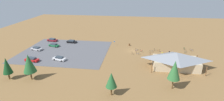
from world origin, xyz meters
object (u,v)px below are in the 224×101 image
pine_west (7,66)px  bicycle_purple_by_bin (136,51)px  car_green_end_stall (54,45)px  pine_midwest (29,63)px  pine_mideast (174,70)px  lot_sign (114,43)px  bicycle_black_near_sign (154,50)px  visitor_by_pavilion (169,52)px  pine_east (111,80)px  bicycle_white_back_row (137,50)px  trash_bin (129,45)px  bicycle_green_front_row (184,49)px  car_silver_far_end (37,49)px  bicycle_yellow_lone_west (132,53)px  car_red_mid_lot (32,59)px  car_black_aisle_side (72,41)px  bicycle_blue_mid_cluster (138,53)px  visitor_at_bikes (162,54)px  bicycle_red_yard_left (141,51)px  bicycle_teal_yard_front (186,52)px  bicycle_silver_lone_east (151,51)px  bicycle_blue_trailside (192,50)px  bicycle_orange_yard_right (159,50)px  car_white_second_row (59,58)px  car_maroon_near_entry (52,40)px

pine_west → bicycle_purple_by_bin: bearing=-142.8°
pine_west → car_green_end_stall: size_ratio=1.38×
pine_midwest → pine_mideast: 38.36m
pine_west → lot_sign: bearing=-128.1°
bicycle_black_near_sign → visitor_by_pavilion: 6.54m
pine_east → bicycle_white_back_row: (-5.75, -31.83, -3.75)m
lot_sign → pine_east: 36.57m
trash_bin → pine_east: pine_east is taller
bicycle_green_front_row → lot_sign: bearing=-1.4°
car_silver_far_end → bicycle_green_front_row: bearing=-171.1°
bicycle_yellow_lone_west → pine_west: bearing=35.3°
bicycle_yellow_lone_west → car_red_mid_lot: 35.98m
bicycle_yellow_lone_west → bicycle_white_back_row: bearing=-110.5°
bicycle_yellow_lone_west → car_black_aisle_side: bearing=-19.9°
car_black_aisle_side → bicycle_blue_mid_cluster: bearing=161.4°
visitor_at_bikes → pine_east: bearing=60.8°
pine_midwest → car_green_end_stall: pine_midwest is taller
bicycle_purple_by_bin → car_red_mid_lot: 38.25m
bicycle_black_near_sign → bicycle_red_yard_left: bearing=23.5°
trash_bin → bicycle_white_back_row: trash_bin is taller
bicycle_teal_yard_front → bicycle_black_near_sign: bearing=-6.3°
bicycle_silver_lone_east → car_green_end_stall: bearing=-1.4°
pine_west → bicycle_blue_trailside: size_ratio=4.08×
trash_bin → bicycle_red_yard_left: trash_bin is taller
trash_bin → pine_midwest: (25.81, 32.85, 4.45)m
bicycle_blue_mid_cluster → bicycle_yellow_lone_west: (2.14, 0.03, 0.02)m
pine_west → bicycle_orange_yard_right: (-43.87, -28.34, -3.75)m
bicycle_blue_trailside → pine_mideast: bearing=66.9°
trash_bin → car_black_aisle_side: (26.06, -0.24, 0.24)m
pine_west → bicycle_teal_yard_front: size_ratio=4.82×
lot_sign → visitor_at_bikes: size_ratio=1.24×
bicycle_white_back_row → car_white_second_row: size_ratio=0.25×
pine_east → car_green_end_stall: size_ratio=1.28×
trash_bin → car_white_second_row: 30.34m
bicycle_blue_mid_cluster → car_green_end_stall: bearing=-6.6°
pine_midwest → bicycle_purple_by_bin: bearing=-138.1°
bicycle_teal_yard_front → visitor_at_bikes: visitor_at_bikes is taller
car_silver_far_end → bicycle_black_near_sign: bearing=-172.2°
lot_sign → car_red_mid_lot: size_ratio=0.45×
trash_bin → car_white_second_row: size_ratio=0.19×
pine_east → bicycle_red_yard_left: bearing=-103.6°
bicycle_blue_trailside → bicycle_purple_by_bin: bearing=9.9°
car_maroon_near_entry → car_white_second_row: 23.76m
bicycle_white_back_row → car_red_mid_lot: size_ratio=0.24×
bicycle_orange_yard_right → bicycle_green_front_row: 11.19m
trash_bin → pine_west: pine_west is taller
pine_mideast → bicycle_purple_by_bin: (9.55, -25.24, -4.87)m
car_white_second_row → car_red_mid_lot: size_ratio=0.98×
lot_sign → bicycle_orange_yard_right: 18.77m
lot_sign → car_green_end_stall: 25.80m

